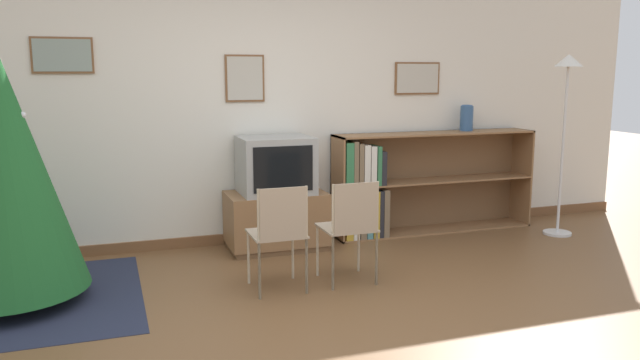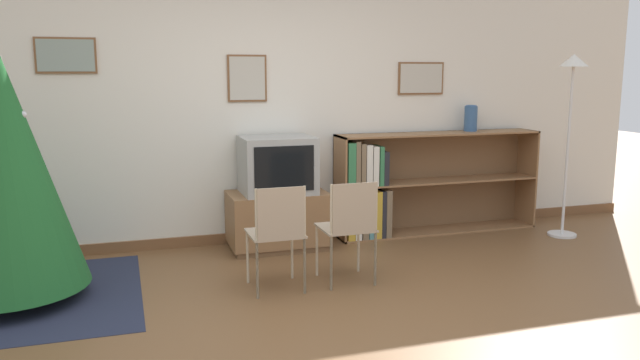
# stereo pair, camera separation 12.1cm
# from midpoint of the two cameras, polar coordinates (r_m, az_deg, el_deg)

# --- Properties ---
(ground_plane) EXTENTS (24.00, 24.00, 0.00)m
(ground_plane) POSITION_cam_midpoint_polar(r_m,az_deg,el_deg) (4.13, 0.68, -13.57)
(ground_plane) COLOR brown
(wall_back) EXTENTS (8.58, 0.11, 2.70)m
(wall_back) POSITION_cam_midpoint_polar(r_m,az_deg,el_deg) (6.00, -6.80, 7.08)
(wall_back) COLOR silver
(wall_back) RESTS_ON ground_plane
(area_rug) EXTENTS (1.80, 1.75, 0.01)m
(area_rug) POSITION_cam_midpoint_polar(r_m,az_deg,el_deg) (5.10, -27.00, -9.95)
(area_rug) COLOR #23283D
(area_rug) RESTS_ON ground_plane
(tv_console) EXTENTS (0.91, 0.55, 0.53)m
(tv_console) POSITION_cam_midpoint_polar(r_m,az_deg,el_deg) (5.85, -4.62, -3.70)
(tv_console) COLOR brown
(tv_console) RESTS_ON ground_plane
(television) EXTENTS (0.66, 0.54, 0.52)m
(television) POSITION_cam_midpoint_polar(r_m,az_deg,el_deg) (5.75, -4.69, 1.38)
(television) COLOR #9E9E99
(television) RESTS_ON tv_console
(folding_chair_left) EXTENTS (0.40, 0.40, 0.82)m
(folding_chair_left) POSITION_cam_midpoint_polar(r_m,az_deg,el_deg) (4.65, -4.46, -4.69)
(folding_chair_left) COLOR tan
(folding_chair_left) RESTS_ON ground_plane
(folding_chair_right) EXTENTS (0.40, 0.40, 0.82)m
(folding_chair_right) POSITION_cam_midpoint_polar(r_m,az_deg,el_deg) (4.82, 2.11, -4.14)
(folding_chair_right) COLOR tan
(folding_chair_right) RESTS_ON ground_plane
(bookshelf) EXTENTS (2.16, 0.36, 1.03)m
(bookshelf) POSITION_cam_midpoint_polar(r_m,az_deg,el_deg) (6.35, 6.68, -0.55)
(bookshelf) COLOR olive
(bookshelf) RESTS_ON ground_plane
(vase) EXTENTS (0.13, 0.13, 0.27)m
(vase) POSITION_cam_midpoint_polar(r_m,az_deg,el_deg) (6.69, 12.75, 5.58)
(vase) COLOR #335684
(vase) RESTS_ON bookshelf
(standing_lamp) EXTENTS (0.28, 0.28, 1.81)m
(standing_lamp) POSITION_cam_midpoint_polar(r_m,az_deg,el_deg) (6.62, 21.11, 7.04)
(standing_lamp) COLOR silver
(standing_lamp) RESTS_ON ground_plane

